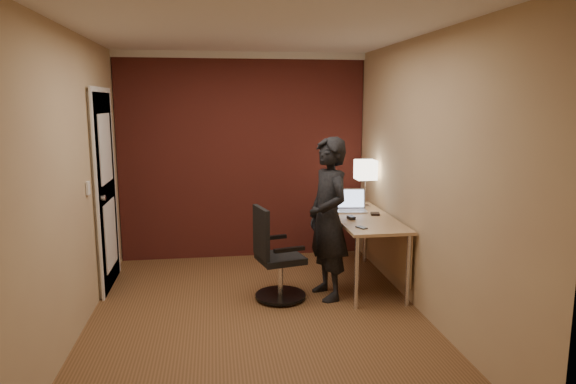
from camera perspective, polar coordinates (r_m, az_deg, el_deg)
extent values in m
plane|color=brown|center=(4.73, -3.33, -13.91)|extent=(4.00, 4.00, 0.00)
plane|color=white|center=(4.37, -3.68, 17.67)|extent=(4.00, 4.00, 0.00)
plane|color=tan|center=(6.36, -5.03, 3.94)|extent=(3.00, 0.00, 3.00)
plane|color=tan|center=(2.43, 0.52, -5.86)|extent=(3.00, 0.00, 3.00)
plane|color=tan|center=(4.51, -22.86, 0.72)|extent=(0.00, 4.00, 4.00)
plane|color=tan|center=(4.74, 14.88, 1.59)|extent=(0.00, 4.00, 4.00)
cube|color=maroon|center=(6.33, -5.01, 3.91)|extent=(2.98, 0.06, 2.50)
cube|color=silver|center=(6.31, -5.18, 14.90)|extent=(3.00, 0.08, 0.08)
cube|color=silver|center=(4.48, -23.42, 16.18)|extent=(0.08, 4.00, 0.08)
cube|color=silver|center=(4.71, 15.10, 16.30)|extent=(0.08, 4.00, 0.08)
cube|color=silver|center=(5.60, -19.67, -0.01)|extent=(0.05, 0.82, 2.02)
cube|color=silver|center=(5.60, -19.52, 0.00)|extent=(0.02, 0.92, 2.12)
cylinder|color=silver|center=(5.27, -19.88, -0.61)|extent=(0.05, 0.05, 0.05)
cube|color=silver|center=(4.95, -21.33, 0.41)|extent=(0.02, 0.08, 0.12)
cube|color=tan|center=(5.47, 8.27, -2.80)|extent=(0.60, 1.50, 0.03)
cube|color=tan|center=(5.62, 10.95, -5.52)|extent=(0.02, 1.38, 0.54)
cylinder|color=silver|center=(4.86, 7.64, -8.89)|extent=(0.04, 0.04, 0.70)
cylinder|color=silver|center=(6.14, 4.11, -4.81)|extent=(0.04, 0.04, 0.70)
cylinder|color=silver|center=(5.02, 13.20, -8.47)|extent=(0.04, 0.04, 0.70)
cylinder|color=silver|center=(6.27, 8.60, -4.60)|extent=(0.04, 0.04, 0.70)
cube|color=silver|center=(5.97, 8.51, -1.51)|extent=(0.11, 0.11, 0.01)
cylinder|color=silver|center=(5.94, 8.55, -0.02)|extent=(0.01, 0.01, 0.30)
cube|color=white|center=(5.90, 8.61, 2.47)|extent=(0.22, 0.22, 0.22)
cube|color=silver|center=(5.67, 7.05, -2.07)|extent=(0.36, 0.27, 0.01)
cube|color=silver|center=(5.76, 6.93, -0.69)|extent=(0.33, 0.10, 0.22)
cube|color=#B2CCF2|center=(5.75, 6.95, -0.71)|extent=(0.30, 0.08, 0.19)
cube|color=gray|center=(5.66, 7.08, -2.01)|extent=(0.29, 0.17, 0.00)
cube|color=black|center=(5.30, 7.03, -2.84)|extent=(0.07, 0.11, 0.03)
cube|color=black|center=(4.95, 8.18, -3.92)|extent=(0.10, 0.13, 0.01)
cube|color=black|center=(5.53, 9.65, -2.41)|extent=(0.11, 0.13, 0.02)
cylinder|color=black|center=(5.15, -0.84, -11.41)|extent=(0.50, 0.50, 0.03)
cylinder|color=silver|center=(5.09, -0.85, -9.46)|extent=(0.05, 0.05, 0.37)
cube|color=black|center=(5.03, -0.85, -7.36)|extent=(0.49, 0.49, 0.06)
cube|color=black|center=(4.89, -3.00, -4.54)|extent=(0.13, 0.37, 0.49)
cube|color=black|center=(5.19, -1.77, -5.07)|extent=(0.30, 0.11, 0.04)
cube|color=black|center=(4.78, 0.14, -6.41)|extent=(0.30, 0.11, 0.04)
imported|color=black|center=(5.01, 4.48, -2.98)|extent=(0.51, 0.65, 1.59)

